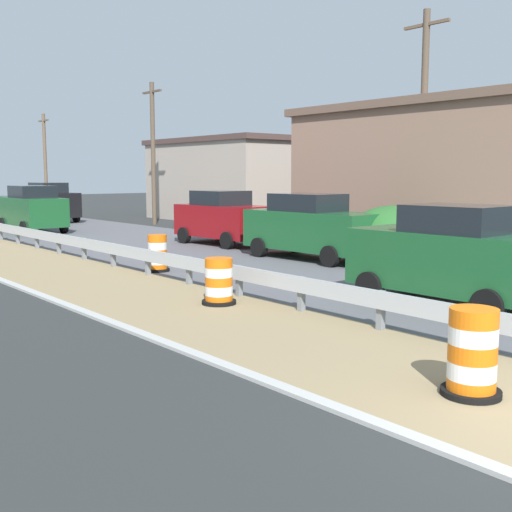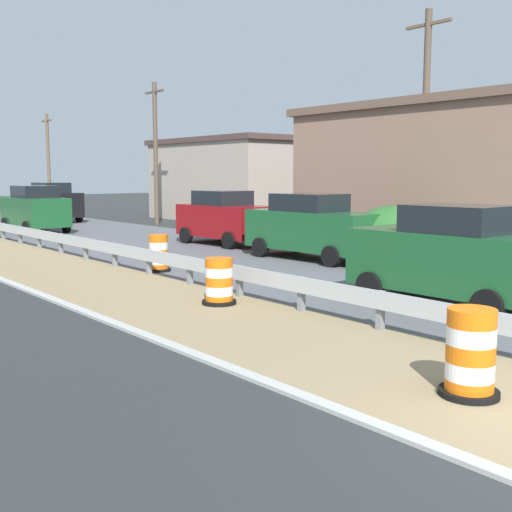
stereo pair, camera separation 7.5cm
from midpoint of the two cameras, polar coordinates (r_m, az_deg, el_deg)
name	(u,v)px [view 1 (the left image)]	position (r m, az deg, el deg)	size (l,w,h in m)	color
guardrail_median	(484,322)	(10.15, 19.67, -5.61)	(0.18, 46.14, 0.71)	#ADB2B7
traffic_barrel_nearest	(472,356)	(8.29, 18.71, -8.58)	(0.74, 0.74, 1.10)	orange
traffic_barrel_close	(219,284)	(13.33, -3.53, -2.50)	(0.73, 0.73, 0.98)	orange
traffic_barrel_mid	(158,255)	(18.00, -9.01, 0.10)	(0.67, 0.67, 1.04)	orange
car_lead_near_lane	(32,209)	(31.79, -19.63, 4.03)	(2.10, 4.48, 2.19)	#195128
car_trailing_near_lane	(311,227)	(20.37, 4.88, 2.66)	(2.07, 4.79, 2.11)	#195128
car_lead_far_lane	(450,256)	(13.69, 17.01, 0.04)	(2.04, 4.19, 2.10)	#195128
car_mid_far_lane	(50,202)	(38.58, -18.16, 4.64)	(1.98, 4.67, 2.25)	black
car_distant_a	(223,218)	(24.68, -3.09, 3.48)	(2.18, 4.15, 2.09)	maroon
roadside_shop_near	(487,175)	(25.84, 20.04, 6.89)	(8.91, 13.23, 5.37)	#93705B
roadside_shop_far	(235,179)	(38.40, -2.00, 6.94)	(6.65, 10.46, 4.83)	#AD9E8E
utility_pole_near	(423,129)	(23.04, 14.77, 11.07)	(0.24, 1.80, 8.28)	brown
utility_pole_mid	(153,151)	(34.89, -9.34, 9.31)	(0.24, 1.80, 7.59)	brown
utility_pole_far	(45,161)	(50.36, -18.55, 8.18)	(0.24, 1.80, 7.19)	brown
bush_roadside	(394,234)	(19.98, 12.23, 1.95)	(2.83, 2.83, 1.77)	#286028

